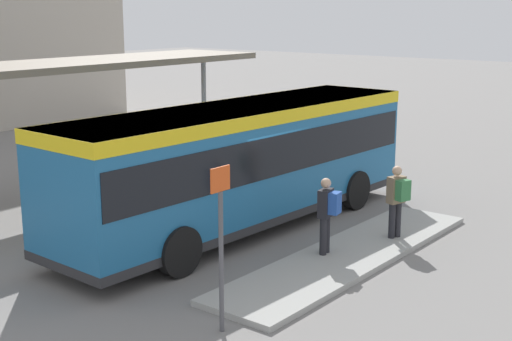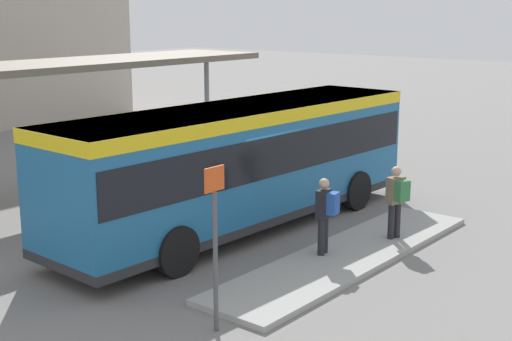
# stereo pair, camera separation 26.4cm
# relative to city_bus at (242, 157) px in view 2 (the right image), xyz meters

# --- Properties ---
(ground_plane) EXTENTS (120.00, 120.00, 0.00)m
(ground_plane) POSITION_rel_city_bus_xyz_m (-0.01, 0.00, -1.76)
(ground_plane) COLOR slate
(curb_island) EXTENTS (8.00, 1.80, 0.12)m
(curb_island) POSITION_rel_city_bus_xyz_m (-0.23, -3.15, -1.70)
(curb_island) COLOR #9E9E99
(curb_island) RESTS_ON ground_plane
(city_bus) EXTENTS (10.53, 2.84, 3.00)m
(city_bus) POSITION_rel_city_bus_xyz_m (0.00, 0.00, 0.00)
(city_bus) COLOR #1E6093
(city_bus) RESTS_ON ground_plane
(pedestrian_waiting) EXTENTS (0.47, 0.51, 1.67)m
(pedestrian_waiting) POSITION_rel_city_bus_xyz_m (1.30, -3.45, -0.68)
(pedestrian_waiting) COLOR #232328
(pedestrian_waiting) RESTS_ON curb_island
(pedestrian_companion) EXTENTS (0.44, 0.48, 1.66)m
(pedestrian_companion) POSITION_rel_city_bus_xyz_m (-0.60, -2.81, -0.69)
(pedestrian_companion) COLOR #232328
(pedestrian_companion) RESTS_ON curb_island
(bicycle_white) EXTENTS (0.48, 1.56, 0.68)m
(bicycle_white) POSITION_rel_city_bus_xyz_m (9.43, 3.24, -1.42)
(bicycle_white) COLOR black
(bicycle_white) RESTS_ON ground_plane
(bicycle_black) EXTENTS (0.48, 1.71, 0.74)m
(bicycle_black) POSITION_rel_city_bus_xyz_m (8.98, 4.13, -1.39)
(bicycle_black) COLOR black
(bicycle_black) RESTS_ON ground_plane
(station_shelter) EXTENTS (12.02, 2.95, 3.86)m
(station_shelter) POSITION_rel_city_bus_xyz_m (-0.68, 5.31, 1.96)
(station_shelter) COLOR #706656
(station_shelter) RESTS_ON ground_plane
(potted_planter_near_shelter) EXTENTS (0.71, 0.71, 1.16)m
(potted_planter_near_shelter) POSITION_rel_city_bus_xyz_m (-1.72, 2.88, -1.15)
(potted_planter_near_shelter) COLOR slate
(potted_planter_near_shelter) RESTS_ON ground_plane
(platform_sign) EXTENTS (0.44, 0.08, 2.80)m
(platform_sign) POSITION_rel_city_bus_xyz_m (-4.64, -3.36, -0.20)
(platform_sign) COLOR #4C4C51
(platform_sign) RESTS_ON ground_plane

